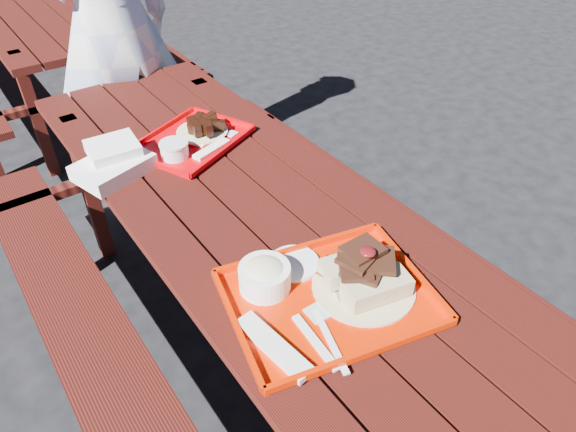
# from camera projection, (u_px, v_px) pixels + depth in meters

# --- Properties ---
(ground) EXTENTS (60.00, 60.00, 0.00)m
(ground) POSITION_uv_depth(u_px,v_px,m) (266.00, 355.00, 2.08)
(ground) COLOR black
(ground) RESTS_ON ground
(picnic_table_near) EXTENTS (1.41, 2.40, 0.75)m
(picnic_table_near) POSITION_uv_depth(u_px,v_px,m) (262.00, 253.00, 1.73)
(picnic_table_near) COLOR #3E120C
(picnic_table_near) RESTS_ON ground
(picnic_table_far) EXTENTS (1.41, 2.40, 0.75)m
(picnic_table_far) POSITION_uv_depth(u_px,v_px,m) (34.00, 26.00, 3.50)
(picnic_table_far) COLOR #3E120C
(picnic_table_far) RESTS_ON ground
(near_tray) EXTENTS (0.58, 0.50, 0.16)m
(near_tray) POSITION_uv_depth(u_px,v_px,m) (325.00, 285.00, 1.30)
(near_tray) COLOR red
(near_tray) RESTS_ON picnic_table_near
(far_tray) EXTENTS (0.49, 0.44, 0.07)m
(far_tray) POSITION_uv_depth(u_px,v_px,m) (192.00, 140.00, 1.90)
(far_tray) COLOR #CE0008
(far_tray) RESTS_ON picnic_table_near
(white_cloth) EXTENTS (0.28, 0.24, 0.10)m
(white_cloth) POSITION_uv_depth(u_px,v_px,m) (114.00, 162.00, 1.75)
(white_cloth) COLOR white
(white_cloth) RESTS_ON picnic_table_near
(person) EXTENTS (0.75, 0.55, 1.90)m
(person) POSITION_uv_depth(u_px,v_px,m) (110.00, 25.00, 2.36)
(person) COLOR #BBCFFF
(person) RESTS_ON ground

